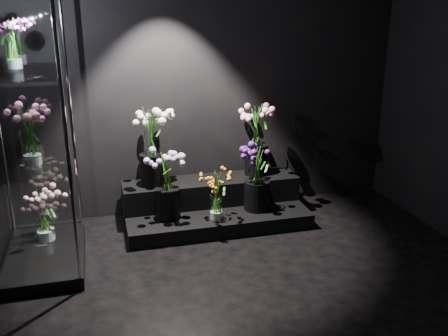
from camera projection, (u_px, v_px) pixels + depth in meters
name	position (u px, v px, depth m)	size (l,w,h in m)	color
floor	(273.00, 309.00, 3.64)	(4.00, 4.00, 0.00)	black
wall_back	(209.00, 77.00, 5.02)	(4.00, 4.00, 0.00)	black
display_riser	(214.00, 204.00, 5.08)	(1.80, 0.80, 0.40)	black
display_case	(28.00, 127.00, 3.90)	(0.65, 1.08, 2.38)	black
bouquet_orange_bells	(216.00, 195.00, 4.70)	(0.32, 0.32, 0.47)	white
bouquet_lilac	(167.00, 179.00, 4.67)	(0.44, 0.44, 0.69)	black
bouquet_purple	(257.00, 175.00, 4.88)	(0.44, 0.44, 0.64)	black
bouquet_cream_roses	(151.00, 141.00, 4.80)	(0.45, 0.45, 0.78)	black
bouquet_pink_roses	(257.00, 136.00, 5.12)	(0.44, 0.44, 0.73)	black
bouquet_case_pink	(30.00, 134.00, 3.78)	(0.29, 0.29, 0.47)	white
bouquet_case_magenta	(12.00, 41.00, 3.81)	(0.28, 0.28, 0.39)	white
bouquet_case_base_pink	(43.00, 213.00, 4.36)	(0.42, 0.42, 0.50)	white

